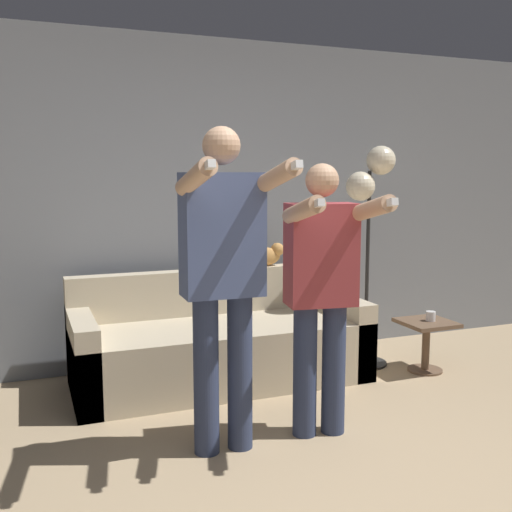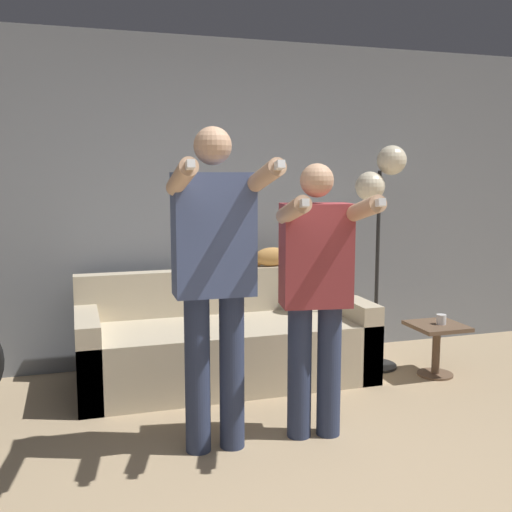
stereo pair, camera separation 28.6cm
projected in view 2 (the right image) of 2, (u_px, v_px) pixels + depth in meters
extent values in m
cube|color=gray|center=(221.00, 203.00, 4.89)|extent=(10.00, 0.05, 2.60)
cube|color=beige|center=(226.00, 352.00, 4.44)|extent=(2.14, 0.85, 0.45)
cube|color=beige|center=(215.00, 291.00, 4.72)|extent=(2.14, 0.14, 0.35)
cube|color=beige|center=(88.00, 355.00, 4.14)|extent=(0.16, 0.85, 0.59)
cube|color=beige|center=(348.00, 333.00, 4.71)|extent=(0.16, 0.85, 0.59)
cylinder|color=#2D3856|center=(198.00, 374.00, 3.29)|extent=(0.14, 0.14, 0.88)
cylinder|color=#2D3856|center=(232.00, 371.00, 3.34)|extent=(0.14, 0.14, 0.88)
cube|color=#475684|center=(214.00, 234.00, 3.21)|extent=(0.44, 0.23, 0.66)
sphere|color=tan|center=(213.00, 146.00, 3.15)|extent=(0.20, 0.20, 0.20)
cylinder|color=tan|center=(181.00, 178.00, 2.88)|extent=(0.10, 0.51, 0.19)
cube|color=white|center=(189.00, 166.00, 2.64)|extent=(0.04, 0.13, 0.06)
cylinder|color=tan|center=(263.00, 178.00, 2.99)|extent=(0.10, 0.51, 0.19)
cube|color=white|center=(278.00, 167.00, 2.75)|extent=(0.04, 0.13, 0.06)
cylinder|color=#2D3856|center=(299.00, 372.00, 3.48)|extent=(0.14, 0.14, 0.78)
cylinder|color=#2D3856|center=(329.00, 370.00, 3.51)|extent=(0.14, 0.14, 0.78)
cube|color=#9E383D|center=(316.00, 255.00, 3.40)|extent=(0.42, 0.28, 0.59)
sphere|color=tan|center=(317.00, 180.00, 3.34)|extent=(0.19, 0.19, 0.19)
cylinder|color=tan|center=(293.00, 211.00, 3.10)|extent=(0.17, 0.52, 0.18)
cube|color=white|center=(303.00, 204.00, 2.85)|extent=(0.06, 0.13, 0.06)
cylinder|color=tan|center=(362.00, 210.00, 3.15)|extent=(0.17, 0.52, 0.18)
cube|color=white|center=(378.00, 204.00, 2.90)|extent=(0.06, 0.13, 0.06)
ellipsoid|color=tan|center=(272.00, 257.00, 4.82)|extent=(0.30, 0.11, 0.15)
sphere|color=tan|center=(287.00, 250.00, 4.85)|extent=(0.11, 0.11, 0.11)
ellipsoid|color=tan|center=(253.00, 264.00, 4.80)|extent=(0.16, 0.04, 0.04)
cone|color=tan|center=(285.00, 245.00, 4.82)|extent=(0.03, 0.03, 0.03)
cone|color=tan|center=(284.00, 245.00, 4.86)|extent=(0.03, 0.03, 0.03)
cylinder|color=black|center=(374.00, 365.00, 4.81)|extent=(0.35, 0.35, 0.02)
cylinder|color=black|center=(377.00, 271.00, 4.70)|extent=(0.03, 0.03, 1.56)
sphere|color=#F4E5C1|center=(392.00, 160.00, 4.61)|extent=(0.23, 0.23, 0.23)
sphere|color=#F4E5C1|center=(370.00, 186.00, 4.59)|extent=(0.23, 0.23, 0.23)
cylinder|color=brown|center=(435.00, 374.00, 4.60)|extent=(0.27, 0.27, 0.02)
cylinder|color=brown|center=(436.00, 352.00, 4.57)|extent=(0.06, 0.06, 0.37)
cube|color=brown|center=(437.00, 326.00, 4.55)|extent=(0.39, 0.39, 0.03)
cylinder|color=white|center=(441.00, 319.00, 4.54)|extent=(0.07, 0.07, 0.08)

